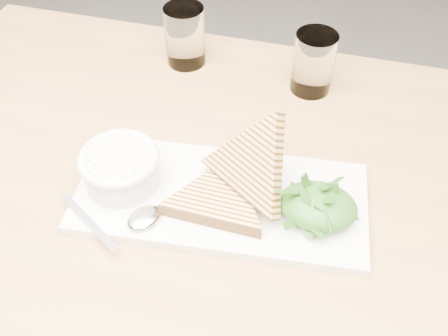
% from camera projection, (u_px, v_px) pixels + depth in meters
% --- Properties ---
extents(table_top, '(1.16, 0.79, 0.04)m').
position_uv_depth(table_top, '(211.00, 190.00, 0.76)').
color(table_top, '#9D703C').
rests_on(table_top, ground).
extents(table_leg_bl, '(0.06, 0.06, 0.72)m').
position_uv_depth(table_leg_bl, '(57.00, 155.00, 1.34)').
color(table_leg_bl, '#9D703C').
rests_on(table_leg_bl, ground).
extents(platter, '(0.42, 0.21, 0.02)m').
position_uv_depth(platter, '(221.00, 198.00, 0.71)').
color(platter, white).
rests_on(platter, table_top).
extents(soup_bowl, '(0.11, 0.11, 0.04)m').
position_uv_depth(soup_bowl, '(122.00, 172.00, 0.71)').
color(soup_bowl, white).
rests_on(soup_bowl, platter).
extents(soup, '(0.09, 0.09, 0.01)m').
position_uv_depth(soup, '(119.00, 159.00, 0.69)').
color(soup, beige).
rests_on(soup, soup_bowl).
extents(bowl_rim, '(0.11, 0.11, 0.01)m').
position_uv_depth(bowl_rim, '(119.00, 158.00, 0.68)').
color(bowl_rim, white).
rests_on(bowl_rim, soup_bowl).
extents(sandwich_flat, '(0.17, 0.17, 0.02)m').
position_uv_depth(sandwich_flat, '(218.00, 199.00, 0.68)').
color(sandwich_flat, tan).
rests_on(sandwich_flat, platter).
extents(sandwich_lean, '(0.23, 0.24, 0.19)m').
position_uv_depth(sandwich_lean, '(252.00, 164.00, 0.67)').
color(sandwich_lean, tan).
rests_on(sandwich_lean, sandwich_flat).
extents(salad_base, '(0.11, 0.08, 0.04)m').
position_uv_depth(salad_base, '(318.00, 206.00, 0.66)').
color(salad_base, '#194614').
rests_on(salad_base, platter).
extents(arugula_pile, '(0.11, 0.10, 0.05)m').
position_uv_depth(arugula_pile, '(319.00, 203.00, 0.66)').
color(arugula_pile, '#2A5817').
rests_on(arugula_pile, platter).
extents(spoon_bowl, '(0.06, 0.06, 0.01)m').
position_uv_depth(spoon_bowl, '(144.00, 218.00, 0.67)').
color(spoon_bowl, silver).
rests_on(spoon_bowl, platter).
extents(spoon_handle, '(0.11, 0.08, 0.00)m').
position_uv_depth(spoon_handle, '(88.00, 221.00, 0.67)').
color(spoon_handle, silver).
rests_on(spoon_handle, platter).
extents(glass_near, '(0.07, 0.07, 0.11)m').
position_uv_depth(glass_near, '(185.00, 36.00, 0.91)').
color(glass_near, white).
rests_on(glass_near, table_top).
extents(glass_far, '(0.07, 0.07, 0.11)m').
position_uv_depth(glass_far, '(313.00, 63.00, 0.85)').
color(glass_far, white).
rests_on(glass_far, table_top).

